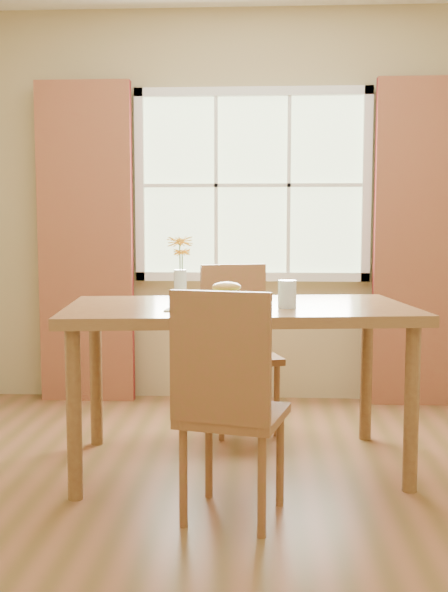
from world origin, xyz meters
The scene contains 12 objects.
room centered at (0.00, 0.00, 1.35)m, with size 4.24×3.84×2.74m.
window centered at (0.00, 1.87, 1.50)m, with size 1.62×0.06×1.32m.
curtain_left centered at (-1.15, 1.78, 1.10)m, with size 0.65×0.08×2.20m, color maroon.
curtain_right centered at (1.15, 1.78, 1.10)m, with size 0.65×0.08×2.20m, color maroon.
dining_table centered at (-0.05, 0.49, 0.74)m, with size 1.80×1.14×0.83m.
chair_near centered at (-0.07, -0.21, 0.53)m, with size 0.49×0.49×0.98m.
chair_far centered at (-0.08, 1.19, 0.54)m, with size 0.52×0.52×0.99m.
placemat centered at (-0.15, 0.34, 0.83)m, with size 0.45×0.33×0.01m, color beige.
plate centered at (-0.10, 0.34, 0.84)m, with size 0.26×0.26×0.01m, color #89DE37.
croissant_sandwich centered at (-0.10, 0.34, 0.90)m, with size 0.17×0.14×0.11m.
water_glass centered at (0.19, 0.38, 0.89)m, with size 0.09×0.09×0.13m.
flower_vase centered at (-0.36, 0.65, 1.03)m, with size 0.14×0.14×0.34m.
Camera 1 is at (0.06, -2.96, 1.23)m, focal length 42.00 mm.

